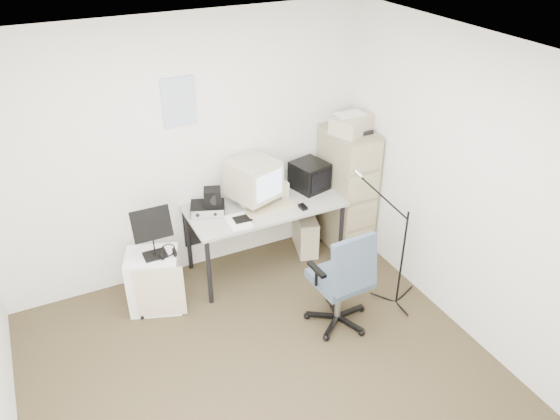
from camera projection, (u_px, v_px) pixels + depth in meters
name	position (u px, v px, depth m)	size (l,w,h in m)	color
floor	(270.00, 386.00, 4.27)	(3.60, 3.60, 0.01)	#372F23
ceiling	(266.00, 69.00, 2.99)	(3.60, 3.60, 0.01)	white
wall_back	(186.00, 153.00, 5.01)	(3.60, 0.02, 2.50)	white
wall_right	(475.00, 197.00, 4.31)	(0.02, 3.60, 2.50)	white
wall_calendar	(179.00, 102.00, 4.74)	(0.30, 0.02, 0.44)	white
filing_cabinet	(346.00, 189.00, 5.67)	(0.40, 0.60, 1.30)	gray
printer	(352.00, 124.00, 5.28)	(0.42, 0.28, 0.16)	tan
desk	(265.00, 236.00, 5.43)	(1.50, 0.70, 0.73)	#ACAA9C
crt_monitor	(253.00, 183.00, 5.15)	(0.40, 0.42, 0.44)	tan
crt_tv	(309.00, 176.00, 5.46)	(0.31, 0.32, 0.28)	black
desk_speaker	(284.00, 189.00, 5.34)	(0.08, 0.08, 0.16)	beige
keyboard	(270.00, 209.00, 5.14)	(0.50, 0.18, 0.03)	tan
mouse	(303.00, 207.00, 5.17)	(0.06, 0.10, 0.03)	black
radio_receiver	(208.00, 208.00, 5.09)	(0.31, 0.22, 0.09)	black
radio_speaker	(213.00, 197.00, 5.03)	(0.16, 0.14, 0.16)	black
papers	(238.00, 221.00, 4.96)	(0.19, 0.26, 0.02)	white
pc_tower	(305.00, 233.00, 5.78)	(0.19, 0.43, 0.41)	tan
office_chair	(340.00, 277.00, 4.64)	(0.58, 0.58, 1.00)	slate
side_cart	(154.00, 281.00, 4.95)	(0.46, 0.36, 0.57)	white
music_stand	(152.00, 232.00, 4.67)	(0.33, 0.18, 0.49)	black
headphones	(168.00, 253.00, 4.75)	(0.15, 0.15, 0.03)	black
mic_stand	(404.00, 245.00, 4.80)	(0.02, 0.02, 1.29)	black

